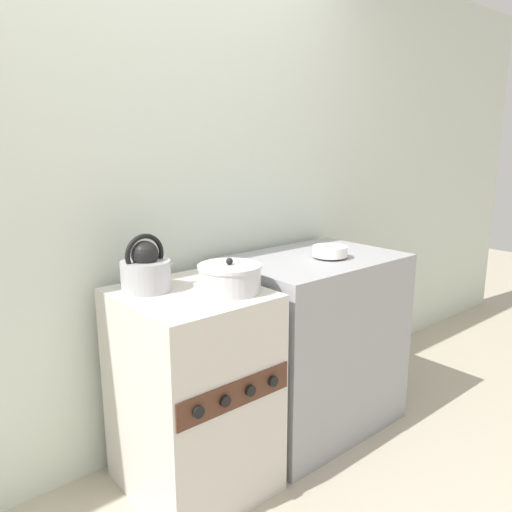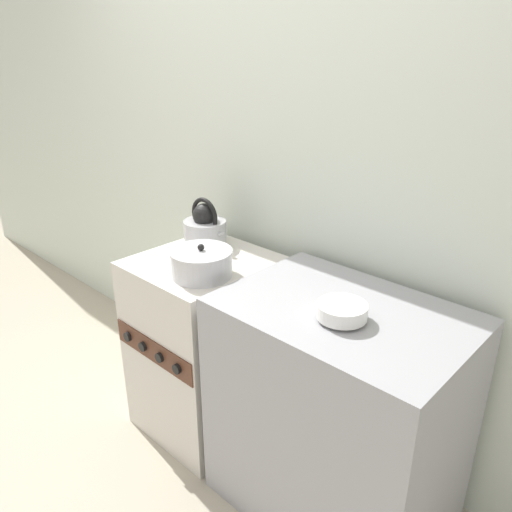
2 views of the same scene
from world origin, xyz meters
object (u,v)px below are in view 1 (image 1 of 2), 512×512
kettle (146,270)px  cooking_pot (230,278)px  stove (193,391)px  enamel_bowl (330,251)px

kettle → cooking_pot: 0.34m
stove → enamel_bowl: (0.79, -0.06, 0.51)m
cooking_pot → enamel_bowl: size_ratio=1.52×
kettle → cooking_pot: (0.25, -0.24, -0.03)m
stove → cooking_pot: (0.12, -0.11, 0.50)m
cooking_pot → enamel_bowl: bearing=3.9°
stove → enamel_bowl: bearing=-4.4°
kettle → stove: bearing=-47.3°
stove → cooking_pot: 0.53m
kettle → cooking_pot: bearing=-44.1°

